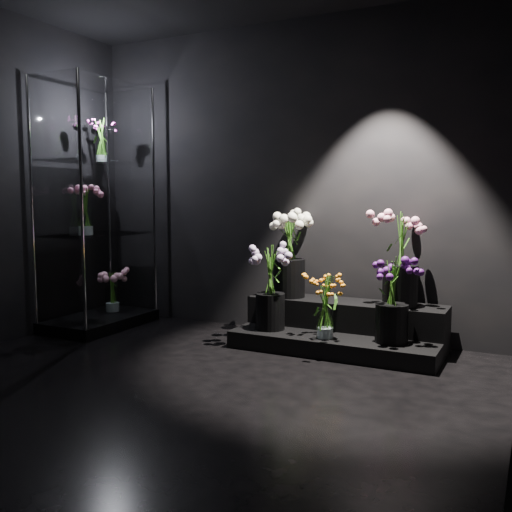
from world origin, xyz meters
The scene contains 12 objects.
floor centered at (0.00, 0.00, 0.00)m, with size 4.00×4.00×0.00m, color black.
wall_back centered at (0.00, 2.00, 1.40)m, with size 4.00×4.00×0.00m, color black.
display_riser centered at (0.64, 1.67, 0.15)m, with size 1.66×0.74×0.37m.
display_case centered at (-1.67, 1.34, 1.15)m, with size 0.63×1.04×2.29m.
bouquet_orange_bells centered at (0.61, 1.36, 0.40)m, with size 0.35×0.35×0.50m.
bouquet_lilac centered at (0.09, 1.45, 0.53)m, with size 0.41×0.41×0.69m.
bouquet_purple centered at (1.10, 1.46, 0.49)m, with size 0.41×0.41×0.64m.
bouquet_cream_roses centered at (0.13, 1.74, 0.78)m, with size 0.52×0.52×0.73m.
bouquet_pink_roses centered at (1.09, 1.75, 0.80)m, with size 0.44×0.44×0.77m.
bouquet_case_pink centered at (-1.62, 1.13, 1.13)m, with size 0.41×0.41×0.44m.
bouquet_case_magenta centered at (-1.70, 1.47, 1.78)m, with size 0.21×0.21×0.41m.
bouquet_case_base_pink centered at (-1.69, 1.56, 0.33)m, with size 0.41×0.41×0.41m.
Camera 1 is at (2.08, -2.79, 1.25)m, focal length 40.00 mm.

